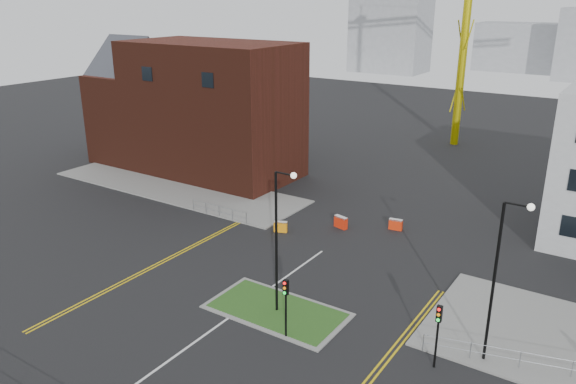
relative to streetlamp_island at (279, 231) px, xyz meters
name	(u,v)px	position (x,y,z in m)	size (l,w,h in m)	color
ground	(159,368)	(-2.22, -8.00, -5.41)	(200.00, 200.00, 0.00)	black
pavement_left	(177,187)	(-22.22, 14.00, -5.35)	(28.00, 8.00, 0.12)	slate
island_kerb	(277,311)	(-0.22, 0.00, -5.37)	(8.60, 4.60, 0.08)	slate
grass_island	(277,310)	(-0.22, 0.00, -5.35)	(8.00, 4.00, 0.12)	#204617
brick_building	(191,108)	(-25.19, 20.00, 1.44)	(24.20, 10.07, 14.24)	#401910
streetlamp_island	(279,231)	(0.00, 0.00, 0.00)	(1.46, 0.36, 9.18)	black
streetlamp_right_near	(500,270)	(12.00, 2.00, 0.00)	(1.46, 0.36, 9.18)	black
traffic_light_island	(286,297)	(1.78, -2.02, -2.85)	(0.28, 0.33, 3.65)	black
traffic_light_right	(438,325)	(9.78, -0.02, -2.85)	(0.28, 0.33, 3.65)	black
railing_left	(219,210)	(-13.22, 10.00, -4.67)	(6.05, 0.05, 1.10)	gray
centre_line	(185,349)	(-2.22, -6.00, -5.41)	(0.15, 30.00, 0.01)	silver
yellow_left_a	(171,256)	(-11.22, 2.00, -5.41)	(0.12, 24.00, 0.01)	gold
yellow_left_b	(174,257)	(-10.92, 2.00, -5.41)	(0.12, 24.00, 0.01)	gold
yellow_right_a	(374,370)	(7.28, -2.00, -5.41)	(0.12, 20.00, 0.01)	gold
yellow_right_b	(379,372)	(7.58, -2.00, -5.41)	(0.12, 20.00, 0.01)	gold
skyline_a	(391,27)	(-42.22, 112.00, 5.59)	(18.00, 12.00, 22.00)	gray
skyline_d	(539,48)	(-10.22, 132.00, 0.59)	(30.00, 12.00, 12.00)	gray
barrier_left	(281,226)	(-6.95, 10.36, -4.92)	(1.14, 0.76, 0.91)	orange
barrier_mid	(396,224)	(0.78, 16.00, -4.91)	(1.14, 0.52, 0.93)	red
barrier_right	(341,222)	(-3.22, 13.84, -4.86)	(1.27, 0.71, 1.01)	red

